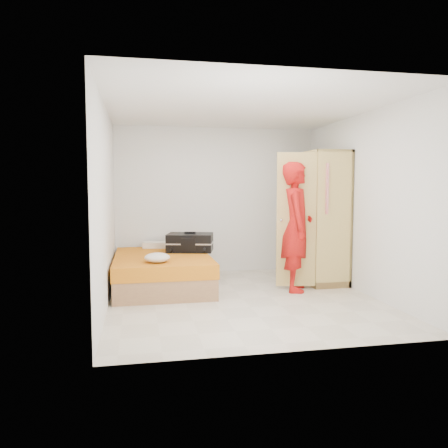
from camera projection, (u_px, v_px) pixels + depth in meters
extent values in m
plane|color=beige|center=(242.00, 298.00, 6.04)|extent=(4.00, 4.00, 0.00)
plane|color=white|center=(243.00, 107.00, 5.82)|extent=(4.00, 4.00, 0.00)
cube|color=white|center=(217.00, 200.00, 7.89)|extent=(3.60, 0.02, 2.60)
cube|color=white|center=(294.00, 213.00, 3.98)|extent=(3.60, 0.02, 2.60)
cube|color=white|center=(106.00, 206.00, 5.58)|extent=(0.02, 4.00, 2.60)
cube|color=white|center=(364.00, 204.00, 6.28)|extent=(0.02, 4.00, 2.60)
cube|color=#A07648|center=(162.00, 278.00, 6.71)|extent=(1.40, 2.00, 0.30)
cube|color=orange|center=(162.00, 262.00, 6.68)|extent=(1.42, 2.02, 0.20)
cube|color=#E0C26D|center=(334.00, 217.00, 7.17)|extent=(0.04, 1.20, 2.10)
cube|color=#E0C26D|center=(335.00, 220.00, 6.55)|extent=(0.58, 0.04, 2.10)
cube|color=#E0C26D|center=(306.00, 215.00, 7.69)|extent=(0.58, 0.04, 2.10)
cube|color=#E0C26D|center=(320.00, 153.00, 7.03)|extent=(0.58, 1.20, 0.04)
cube|color=tan|center=(318.00, 277.00, 7.20)|extent=(0.58, 1.20, 0.10)
cube|color=#E0C26D|center=(297.00, 216.00, 7.36)|extent=(0.04, 0.59, 2.00)
cube|color=#E0C26D|center=(296.00, 220.00, 6.51)|extent=(0.59, 0.14, 2.00)
cylinder|color=#B2B2B7|center=(320.00, 163.00, 7.05)|extent=(0.02, 1.10, 0.02)
imported|color=red|center=(296.00, 227.00, 6.46)|extent=(0.65, 0.80, 1.91)
cube|color=black|center=(190.00, 242.00, 7.08)|extent=(0.82, 0.67, 0.29)
cube|color=black|center=(190.00, 233.00, 7.07)|extent=(0.19, 0.09, 0.03)
ellipsoid|color=silver|center=(157.00, 258.00, 6.03)|extent=(0.35, 0.35, 0.13)
cube|color=silver|center=(159.00, 245.00, 7.50)|extent=(0.58, 0.37, 0.10)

